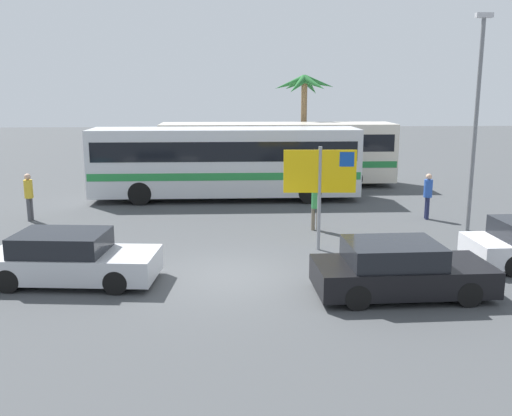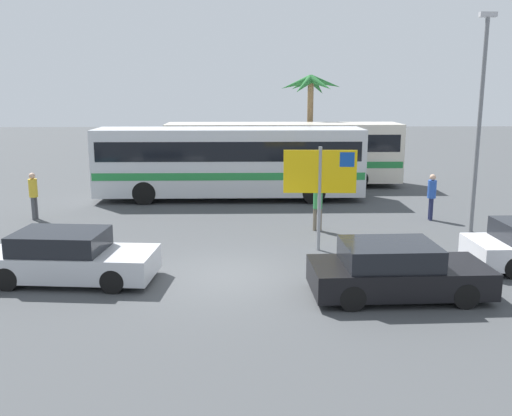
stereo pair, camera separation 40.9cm
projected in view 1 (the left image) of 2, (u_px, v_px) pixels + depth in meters
name	position (u px, v px, depth m)	size (l,w,h in m)	color
ground	(230.00, 276.00, 15.12)	(120.00, 120.00, 0.00)	#424447
bus_front_coach	(225.00, 160.00, 25.26)	(11.78, 2.61, 3.17)	silver
bus_rear_coach	(277.00, 151.00, 28.91)	(11.78, 2.61, 3.17)	silver
ferry_sign	(321.00, 175.00, 17.13)	(2.20, 0.16, 3.20)	gray
car_silver	(70.00, 259.00, 14.51)	(4.44, 2.18, 1.32)	#B7BABF
car_black	(399.00, 270.00, 13.62)	(4.23, 2.02, 1.32)	black
pedestrian_near_sign	(316.00, 203.00, 19.82)	(0.32, 0.32, 1.64)	#706656
pedestrian_by_bus	(29.00, 193.00, 21.25)	(0.32, 0.32, 1.79)	#4C4C51
pedestrian_crossing_lot	(428.00, 192.00, 21.52)	(0.32, 0.32, 1.75)	#1E2347
lamp_post_left_side	(476.00, 116.00, 19.15)	(0.56, 0.20, 7.32)	slate
palm_tree_seaside	(304.00, 95.00, 30.43)	(3.32, 2.94, 5.62)	brown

